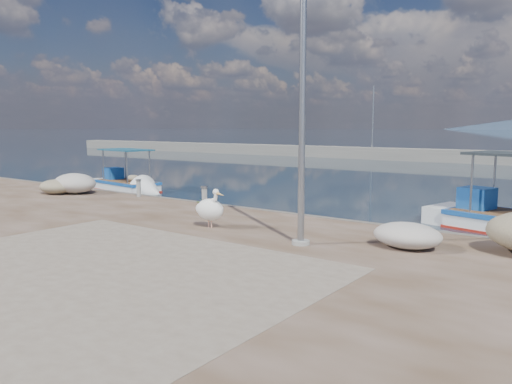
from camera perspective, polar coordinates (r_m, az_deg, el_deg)
The scene contains 12 objects.
ground at distance 13.34m, azimuth -9.90°, elevation -7.26°, with size 1400.00×1400.00×0.00m, color #162635.
quay_patch at distance 10.64m, azimuth -18.11°, elevation -8.53°, with size 9.00×7.00×0.01m, color gray.
breakwater at distance 49.80m, azimuth 25.85°, elevation 3.56°, with size 120.00×2.20×7.50m.
boat_left at distance 27.26m, azimuth -14.60°, elevation 0.57°, with size 5.52×2.43×2.57m.
pelican at distance 14.24m, azimuth -5.25°, elevation -1.95°, with size 1.21×0.75×1.15m.
lamp_post at distance 12.05m, azimuth 5.37°, elevation 9.49°, with size 0.44×0.96×7.00m.
bollard_near at distance 17.91m, azimuth -5.91°, elevation -0.43°, with size 0.25×0.25×0.77m.
bollard_far at distance 21.08m, azimuth -13.27°, elevation 0.54°, with size 0.24×0.24×0.72m.
potted_plant at distance 16.94m, azimuth -6.09°, elevation -1.52°, with size 0.42×0.36×0.46m, color #33722D.
net_pile_d at distance 12.42m, azimuth 16.90°, elevation -4.77°, with size 1.63×1.22×0.61m, color beige.
net_pile_a at distance 22.96m, azimuth -20.01°, elevation 0.94°, with size 2.11×1.54×0.86m, color beige.
net_pile_b at distance 23.04m, azimuth -21.89°, elevation 0.57°, with size 1.59×1.24×0.62m, color tan.
Camera 1 is at (9.43, -8.82, 3.37)m, focal length 35.00 mm.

